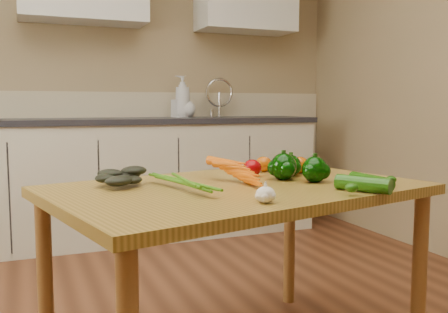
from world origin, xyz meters
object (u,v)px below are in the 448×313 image
carrot_bunch (222,177)px  leafy_greens (126,173)px  soap_bottle_b (179,104)px  zucchini_b (363,184)px  table (237,206)px  garlic_bulb (265,195)px  tomato_c (300,165)px  soap_bottle_a (183,96)px  pepper_c (315,170)px  soap_bottle_c (187,106)px  pepper_a (283,167)px  pepper_b (291,166)px  tomato_b (264,164)px  zucchini_a (371,181)px  tomato_a (252,168)px

carrot_bunch → leafy_greens: size_ratio=1.30×
soap_bottle_b → zucchini_b: 2.47m
table → garlic_bulb: (-0.05, -0.34, 0.10)m
soap_bottle_b → tomato_c: 1.99m
soap_bottle_a → pepper_c: 2.21m
carrot_bunch → pepper_c: bearing=-22.8°
leafy_greens → garlic_bulb: 0.57m
garlic_bulb → soap_bottle_c: bearing=77.5°
carrot_bunch → zucchini_b: carrot_bunch is taller
soap_bottle_c → pepper_a: soap_bottle_c is taller
garlic_bulb → tomato_c: tomato_c is taller
soap_bottle_b → carrot_bunch: (-0.49, -2.15, -0.27)m
pepper_b → tomato_c: pepper_b is taller
pepper_a → pepper_c: (0.08, -0.10, -0.00)m
soap_bottle_a → tomato_c: soap_bottle_a is taller
table → pepper_a: bearing=1.2°
tomato_b → zucchini_a: 0.55m
zucchini_a → zucchini_b: (-0.08, -0.06, 0.00)m
soap_bottle_c → leafy_greens: 2.21m
soap_bottle_a → zucchini_a: 2.40m
soap_bottle_a → soap_bottle_c: 0.08m
pepper_b → tomato_b: bearing=107.2°
table → tomato_b: bearing=36.0°
table → zucchini_a: bearing=-42.4°
soap_bottle_c → carrot_bunch: bearing=129.6°
leafy_greens → zucchini_a: 0.88m
soap_bottle_c → pepper_a: size_ratio=1.79×
carrot_bunch → zucchini_b: 0.50m
carrot_bunch → zucchini_a: (0.47, -0.25, -0.01)m
pepper_c → garlic_bulb: bearing=-140.7°
garlic_bulb → tomato_c: size_ratio=0.77×
soap_bottle_c → tomato_a: (-0.35, -1.95, -0.25)m
soap_bottle_a → soap_bottle_c: size_ratio=1.77×
tomato_a → zucchini_b: tomato_a is taller
soap_bottle_a → tomato_b: soap_bottle_a is taller
garlic_bulb → zucchini_a: size_ratio=0.31×
tomato_a → tomato_b: (0.11, 0.11, -0.00)m
soap_bottle_c → carrot_bunch: (-0.55, -2.12, -0.26)m
carrot_bunch → tomato_c: size_ratio=3.14×
soap_bottle_c → pepper_c: bearing=139.1°
zucchini_a → zucchini_b: 0.10m
garlic_bulb → pepper_a: pepper_a is taller
soap_bottle_a → zucchini_a: bearing=-10.1°
leafy_greens → tomato_a: bearing=6.1°
zucchini_b → soap_bottle_a: bearing=87.1°
soap_bottle_b → tomato_b: soap_bottle_b is taller
tomato_b → leafy_greens: bearing=-165.5°
tomato_a → soap_bottle_b: bearing=81.6°
carrot_bunch → pepper_b: (0.36, 0.12, 0.01)m
soap_bottle_b → tomato_b: 1.90m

